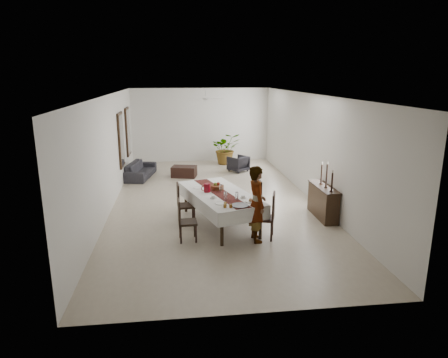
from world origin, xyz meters
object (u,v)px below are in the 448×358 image
woman (257,204)px  sideboard_body (323,202)px  dining_table_top (220,194)px  sofa (140,170)px  red_pitcher (207,188)px

woman → sideboard_body: bearing=-62.8°
dining_table_top → woman: 1.36m
woman → sofa: size_ratio=0.91×
red_pitcher → sideboard_body: bearing=1.9°
woman → sideboard_body: 2.53m
red_pitcher → sideboard_body: (3.14, 0.10, -0.54)m
dining_table_top → sofa: size_ratio=1.37×
sideboard_body → sofa: 7.25m
dining_table_top → red_pitcher: red_pitcher is taller
woman → sideboard_body: size_ratio=1.27×
red_pitcher → woman: (1.04, -1.23, -0.07)m
sideboard_body → sofa: bearing=136.3°
red_pitcher → sideboard_body: red_pitcher is taller
sofa → dining_table_top: bearing=-143.7°
red_pitcher → woman: size_ratio=0.13×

